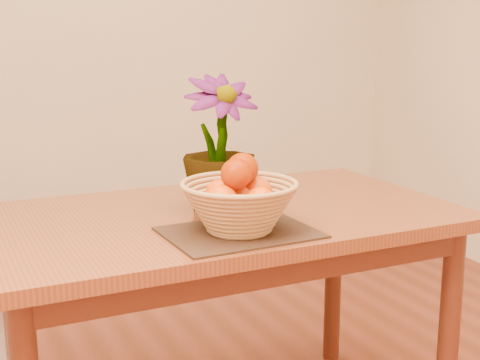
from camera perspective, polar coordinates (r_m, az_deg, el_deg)
name	(u,v)px	position (r m, az deg, el deg)	size (l,w,h in m)	color
wall_back	(74,19)	(3.79, -14.01, 13.22)	(4.00, 0.02, 2.70)	beige
table	(221,240)	(2.01, -1.66, -5.11)	(1.40, 0.80, 0.75)	brown
placemat	(239,232)	(1.77, -0.05, -4.50)	(0.39, 0.29, 0.01)	#321A12
wicker_basket	(239,208)	(1.75, -0.05, -2.44)	(0.31, 0.31, 0.13)	#BA824D
orange_pile	(240,185)	(1.73, -0.04, -0.41)	(0.21, 0.20, 0.15)	#EB3603
potted_plant	(219,143)	(1.97, -1.79, 3.14)	(0.22, 0.22, 0.40)	#214C15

